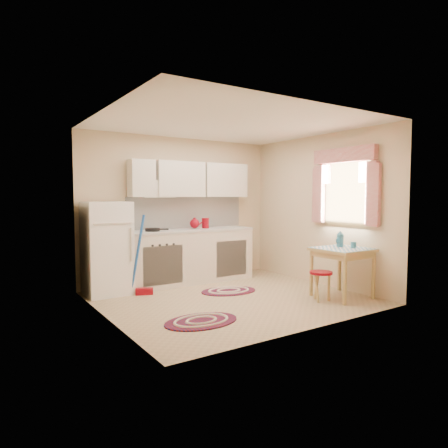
{
  "coord_description": "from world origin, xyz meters",
  "views": [
    {
      "loc": [
        -3.23,
        -4.7,
        1.48
      ],
      "look_at": [
        0.04,
        0.25,
        1.07
      ],
      "focal_mm": 32.0,
      "sensor_mm": 36.0,
      "label": 1
    }
  ],
  "objects_px": {
    "fridge": "(107,248)",
    "table": "(342,273)",
    "base_cabinets": "(190,257)",
    "stool": "(321,286)"
  },
  "relations": [
    {
      "from": "fridge",
      "to": "table",
      "type": "distance_m",
      "value": 3.52
    },
    {
      "from": "base_cabinets",
      "to": "stool",
      "type": "bearing_deg",
      "value": -65.38
    },
    {
      "from": "stool",
      "to": "base_cabinets",
      "type": "bearing_deg",
      "value": 114.62
    },
    {
      "from": "fridge",
      "to": "table",
      "type": "xyz_separation_m",
      "value": [
        2.81,
        -2.08,
        -0.34
      ]
    },
    {
      "from": "base_cabinets",
      "to": "stool",
      "type": "relative_size",
      "value": 5.36
    },
    {
      "from": "fridge",
      "to": "base_cabinets",
      "type": "xyz_separation_m",
      "value": [
        1.44,
        0.05,
        -0.26
      ]
    },
    {
      "from": "fridge",
      "to": "stool",
      "type": "relative_size",
      "value": 3.33
    },
    {
      "from": "table",
      "to": "stool",
      "type": "xyz_separation_m",
      "value": [
        -0.41,
        0.03,
        -0.15
      ]
    },
    {
      "from": "fridge",
      "to": "base_cabinets",
      "type": "bearing_deg",
      "value": 1.99
    },
    {
      "from": "fridge",
      "to": "table",
      "type": "height_order",
      "value": "fridge"
    }
  ]
}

